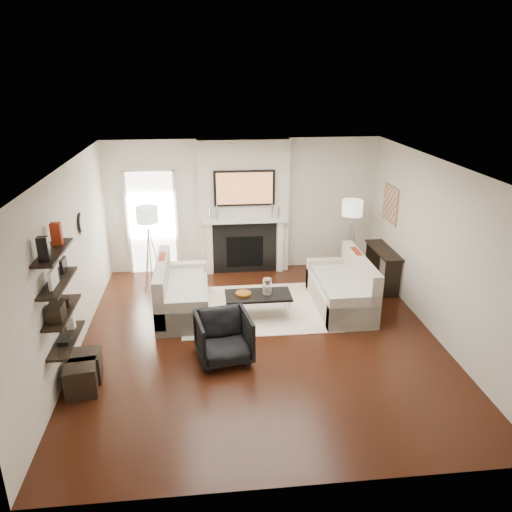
{
  "coord_description": "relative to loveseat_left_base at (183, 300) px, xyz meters",
  "views": [
    {
      "loc": [
        -0.8,
        -6.84,
        3.96
      ],
      "look_at": [
        0.0,
        0.6,
        1.15
      ],
      "focal_mm": 35.0,
      "sensor_mm": 36.0,
      "label": 1
    }
  ],
  "objects": [
    {
      "name": "decor_box_small",
      "position": [
        -1.4,
        -1.91,
        0.97
      ],
      "size": [
        0.15,
        0.12,
        0.12
      ],
      "primitive_type": "cube",
      "color": "black",
      "rests_on": "shelf_lower"
    },
    {
      "name": "ottoman_near",
      "position": [
        -1.25,
        -1.9,
        -0.01
      ],
      "size": [
        0.44,
        0.44,
        0.4
      ],
      "primitive_type": "cube",
      "rotation": [
        0.0,
        0.0,
        0.1
      ],
      "color": "black",
      "rests_on": "floor"
    },
    {
      "name": "chimney_breast",
      "position": [
        1.22,
        1.83,
        1.14
      ],
      "size": [
        1.8,
        0.25,
        2.7
      ],
      "primitive_type": "cube",
      "color": "silver",
      "rests_on": "floor"
    },
    {
      "name": "armchair",
      "position": [
        0.63,
        -1.59,
        0.17
      ],
      "size": [
        0.86,
        0.82,
        0.77
      ],
      "primitive_type": "imported",
      "rotation": [
        0.0,
        0.0,
        0.17
      ],
      "color": "black",
      "rests_on": "floor"
    },
    {
      "name": "loveseat_right_back",
      "position": [
        3.08,
        -0.11,
        0.32
      ],
      "size": [
        0.18,
        1.8,
        0.8
      ],
      "primitive_type": "cube",
      "color": "beige",
      "rests_on": "floor"
    },
    {
      "name": "hallway_panel",
      "position": [
        -0.63,
        1.93,
        0.84
      ],
      "size": [
        0.9,
        0.02,
        2.1
      ],
      "primitive_type": "cube",
      "color": "white",
      "rests_on": "floor"
    },
    {
      "name": "decor_wine_rack",
      "position": [
        -1.4,
        -2.28,
        1.01
      ],
      "size": [
        0.18,
        0.25,
        0.2
      ],
      "primitive_type": "cube",
      "color": "black",
      "rests_on": "shelf_lower"
    },
    {
      "name": "loveseat_left_arm_n",
      "position": [
        0.0,
        -0.81,
        0.09
      ],
      "size": [
        0.85,
        0.18,
        0.6
      ],
      "primitive_type": "cube",
      "color": "beige",
      "rests_on": "floor"
    },
    {
      "name": "decor_books",
      "position": [
        -1.4,
        -2.13,
        0.53
      ],
      "size": [
        0.14,
        0.2,
        0.05
      ],
      "primitive_type": "cube",
      "color": "black",
      "rests_on": "shelf_bottom"
    },
    {
      "name": "decor_frame_a",
      "position": [
        -1.4,
        -2.19,
        1.42
      ],
      "size": [
        0.04,
        0.3,
        0.22
      ],
      "primitive_type": "cube",
      "color": "white",
      "rests_on": "shelf_upper"
    },
    {
      "name": "hurricane_glass",
      "position": [
        1.41,
        -0.34,
        0.35
      ],
      "size": [
        0.16,
        0.16,
        0.27
      ],
      "primitive_type": "cylinder",
      "color": "white",
      "rests_on": "coffee_table"
    },
    {
      "name": "firebox",
      "position": [
        1.22,
        1.69,
        0.24
      ],
      "size": [
        0.75,
        0.02,
        0.65
      ],
      "primitive_type": "cube",
      "color": "black",
      "rests_on": "floor"
    },
    {
      "name": "room_envelope",
      "position": [
        1.22,
        -1.05,
        1.14
      ],
      "size": [
        6.0,
        6.0,
        6.0
      ],
      "color": "#33150B",
      "rests_on": "ground"
    },
    {
      "name": "pillow_left_charcoal",
      "position": [
        -0.33,
        -0.3,
        0.51
      ],
      "size": [
        0.1,
        0.4,
        0.4
      ],
      "primitive_type": "cube",
      "color": "black",
      "rests_on": "loveseat_left_cushion"
    },
    {
      "name": "loveseat_left_back",
      "position": [
        -0.33,
        0.0,
        0.32
      ],
      "size": [
        0.18,
        1.8,
        0.8
      ],
      "primitive_type": "cube",
      "color": "beige",
      "rests_on": "floor"
    },
    {
      "name": "loveseat_right_cushion",
      "position": [
        2.69,
        -0.11,
        0.26
      ],
      "size": [
        0.63,
        1.44,
        0.1
      ],
      "primitive_type": "cube",
      "color": "beige",
      "rests_on": "loveseat_right_base"
    },
    {
      "name": "lamp_right_leg_b",
      "position": [
        3.21,
        1.29,
        0.39
      ],
      "size": [
        0.14,
        0.22,
        1.23
      ],
      "primitive_type": "cylinder",
      "rotation": [
        0.18,
        0.0,
        0.52
      ],
      "color": "silver",
      "rests_on": "floor"
    },
    {
      "name": "loveseat_right_arm_s",
      "position": [
        2.74,
        0.7,
        0.09
      ],
      "size": [
        0.85,
        0.18,
        0.6
      ],
      "primitive_type": "cube",
      "color": "beige",
      "rests_on": "floor"
    },
    {
      "name": "pillow_right_charcoal",
      "position": [
        3.08,
        -0.41,
        0.51
      ],
      "size": [
        0.1,
        0.4,
        0.4
      ],
      "primitive_type": "cube",
      "color": "black",
      "rests_on": "loveseat_right_cushion"
    },
    {
      "name": "lamp_left_leg_c",
      "position": [
        -0.69,
        1.03,
        0.39
      ],
      "size": [
        0.14,
        0.22,
        1.23
      ],
      "primitive_type": "cylinder",
      "rotation": [
        0.18,
        0.0,
        2.62
      ],
      "color": "silver",
      "rests_on": "floor"
    },
    {
      "name": "candlestick_r_tall",
      "position": [
        1.77,
        1.65,
        1.09
      ],
      "size": [
        0.04,
        0.04,
        0.3
      ],
      "primitive_type": "cylinder",
      "color": "silver",
      "rests_on": "mantel_shelf"
    },
    {
      "name": "console_top",
      "position": [
        3.79,
        0.72,
        0.52
      ],
      "size": [
        0.35,
        1.2,
        0.04
      ],
      "primitive_type": "cube",
      "color": "black",
      "rests_on": "floor"
    },
    {
      "name": "rug",
      "position": [
        1.29,
        -0.02,
        -0.2
      ],
      "size": [
        2.6,
        2.0,
        0.01
      ],
      "primitive_type": "cube",
      "color": "beige",
      "rests_on": "floor"
    },
    {
      "name": "loveseat_left_cushion",
      "position": [
        0.05,
        0.0,
        0.26
      ],
      "size": [
        0.63,
        1.44,
        0.1
      ],
      "primitive_type": "cube",
      "color": "beige",
      "rests_on": "loveseat_left_base"
    },
    {
      "name": "lamp_right_leg_a",
      "position": [
        3.38,
        1.19,
        0.39
      ],
      "size": [
        0.25,
        0.02,
        1.23
      ],
      "primitive_type": "cylinder",
      "rotation": [
        0.18,
        0.0,
        4.71
      ],
      "color": "silver",
      "rests_on": "floor"
    },
    {
      "name": "pillow_right_orange",
      "position": [
        3.08,
        0.19,
        0.52
      ],
      "size": [
        0.1,
        0.42,
        0.42
      ],
      "primitive_type": "cube",
      "color": "maroon",
      "rests_on": "loveseat_right_cushion"
    },
    {
      "name": "tv_screen",
      "position": [
        1.22,
        1.64,
        1.57
      ],
      "size": [
        1.1,
        0.0,
        0.62
      ],
      "primitive_type": "cube",
      "color": "#BF723F",
      "rests_on": "tv_body"
    },
    {
      "name": "console_leg_s",
      "position": [
        3.79,
        1.27,
        0.14
      ],
      "size": [
        0.3,
        0.04,
        0.71
      ],
      "primitive_type": "cube",
      "color": "black",
      "rests_on": "floor"
    },
    {
      "name": "candlestick_l_short",
      "position": [
        0.54,
        1.65,
        1.06
      ],
      "size": [
        0.04,
        0.04,
        0.24
      ],
      "primitive_type": "cylinder",
      "color": "silver",
      "rests_on": "mantel_shelf"
    },
    {
      "name": "coffee_leg_ne",
      "position": [
        1.76,
        -0.56,
        -0.02
      ],
      "size": [
        0.02,
        0.02,
        0.38
      ],
      "primitive_type": "cylinder",
      "color": "silver",
      "rests_on": "floor"
    },
    {
      "name": "decor_box_tall",
      "position": [
        -1.4,
        -1.76,
        0.6
      ],
      "size": [
        0.1,
        0.1,
        0.18
      ],
      "primitive_type": "cube",
      "color": "white",
      "rests_on": "shelf_bottom"
    },
    {
      "name": "lamp_left_leg_b",
      "position": [
        -0.69,
        1.22,
        0.39
      ],
      "size": [
        0.14,
        0.22,
        1.23
      ],
      "primitive_type": "cylinder",
      "rotation": [
        0.18,
        0.0,
        0.52
      ],
      "color": "silver",
      "rests_on": "floor"
    },
    {
      "name": "lamp_left_post",
      "position": [
        -0.63,
        1.13,
        0.39
      ],
      "size": [
        0.02,
        0.02,
        1.2
      ],
      "primitive_type": "cylinder",
      "color": "silver",
      "rests_on": "floor"
    },
    {
      "name": "loveseat_right_arm_n",
      "position": [
        2.74,
        -0.92,
        0.09
      ],
      "size": [
        0.85,
        0.18,
        0.6
      ],
      "primitive_type": "cube",
      "color": "beige",
      "rests_on": "floor"
    },
    {
      "name": "clock_rim",
      "position": [
        -1.51,
        -0.15,
        1.49
      ],
      "size": [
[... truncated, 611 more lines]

